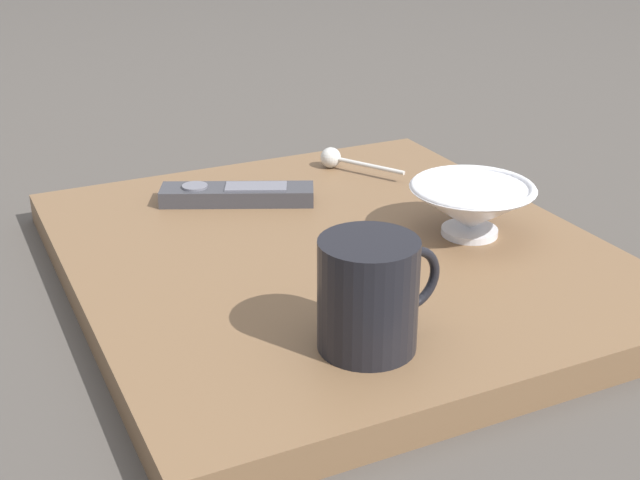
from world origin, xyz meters
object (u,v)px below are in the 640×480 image
(coffee_mug, at_px, (370,294))
(cereal_bowl, at_px, (471,206))
(teaspoon, at_px, (336,159))
(tv_remote_near, at_px, (237,194))

(coffee_mug, bearing_deg, cereal_bowl, -53.23)
(teaspoon, relative_size, tv_remote_near, 0.60)
(coffee_mug, relative_size, tv_remote_near, 0.64)
(coffee_mug, height_order, tv_remote_near, coffee_mug)
(coffee_mug, relative_size, teaspoon, 1.06)
(coffee_mug, distance_m, teaspoon, 0.49)
(tv_remote_near, bearing_deg, cereal_bowl, -135.72)
(cereal_bowl, height_order, teaspoon, cereal_bowl)
(coffee_mug, height_order, teaspoon, coffee_mug)
(coffee_mug, xyz_separation_m, teaspoon, (0.45, -0.19, -0.04))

